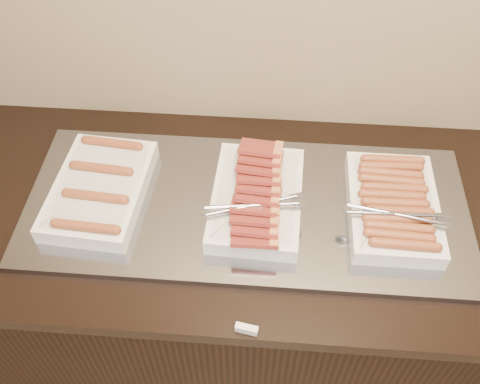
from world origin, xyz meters
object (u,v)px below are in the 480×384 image
Objects in this scene: counter at (248,291)px; dish_left at (100,189)px; dish_center at (257,198)px; dish_right at (393,206)px; warming_tray at (246,206)px.

dish_left is (-0.41, -0.00, 0.50)m from counter.
dish_center is 0.36m from dish_right.
counter is 0.63m from dish_right.
warming_tray is (-0.01, 0.00, 0.46)m from counter.
counter is 0.50m from dish_center.
dish_left is 0.43m from dish_center.
dish_right is at bearing -0.59° from counter.
counter is 5.54× the size of dish_left.
dish_center is at bearing -13.45° from counter.
dish_right is (0.38, -0.00, 0.50)m from counter.
dish_left is at bearing 179.82° from dish_right.
dish_center reaches higher than counter.
counter is at bearing 168.87° from dish_center.
dish_left reaches higher than warming_tray.
counter is 1.72× the size of warming_tray.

